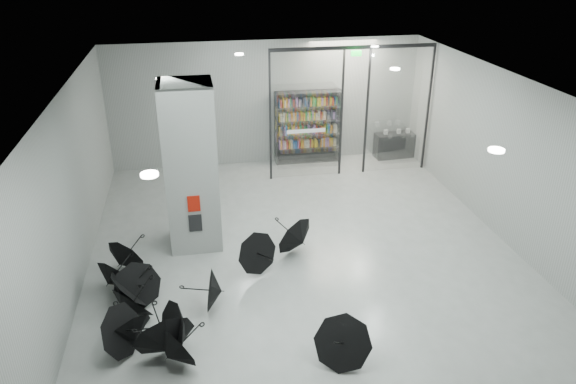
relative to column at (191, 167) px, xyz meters
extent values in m
plane|color=gray|center=(2.50, -2.00, -2.00)|extent=(14.00, 14.00, 0.00)
cube|color=gray|center=(2.50, -2.00, 2.00)|extent=(10.00, 14.00, 0.02)
cube|color=slate|center=(2.50, 5.00, 0.00)|extent=(10.00, 0.02, 4.00)
cube|color=slate|center=(-2.50, -2.00, 0.00)|extent=(0.02, 14.00, 4.00)
cube|color=slate|center=(7.50, -2.00, 0.00)|extent=(0.02, 14.00, 4.00)
cube|color=slate|center=(0.00, 0.00, 0.00)|extent=(1.20, 1.20, 4.00)
cube|color=#A50A07|center=(0.00, -0.62, -0.65)|extent=(0.28, 0.04, 0.38)
cube|color=black|center=(0.00, -0.62, -1.15)|extent=(0.30, 0.03, 0.42)
cube|color=#0CE533|center=(4.90, 3.30, 1.82)|extent=(0.30, 0.06, 0.15)
cube|color=silver|center=(3.50, 3.50, 0.00)|extent=(2.20, 0.02, 3.95)
cube|color=silver|center=(6.40, 3.50, 0.00)|extent=(2.00, 0.02, 3.95)
cube|color=black|center=(2.40, 3.50, 0.00)|extent=(0.06, 0.06, 4.00)
cube|color=black|center=(4.60, 3.50, 0.00)|extent=(0.06, 0.06, 4.00)
cube|color=black|center=(5.40, 3.50, 0.00)|extent=(0.06, 0.06, 4.00)
cube|color=black|center=(7.40, 3.50, 0.00)|extent=(0.06, 0.06, 4.00)
cube|color=black|center=(4.90, 3.50, 1.95)|extent=(5.00, 0.08, 0.10)
cube|color=black|center=(6.87, 4.59, -1.58)|extent=(1.42, 0.64, 0.83)
camera|label=1|loc=(0.12, -11.76, 4.79)|focal=33.57mm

